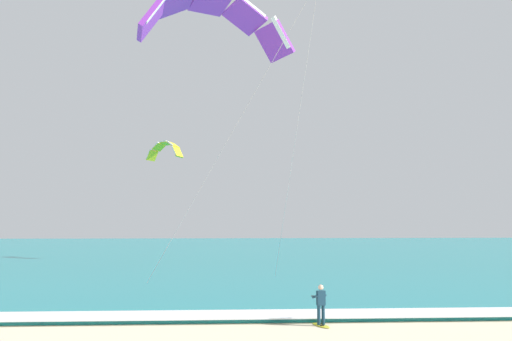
% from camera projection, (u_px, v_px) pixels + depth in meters
% --- Properties ---
extents(sea, '(200.00, 120.00, 0.20)m').
position_uv_depth(sea, '(251.00, 251.00, 86.38)').
color(sea, teal).
rests_on(sea, ground).
extents(surf_foam, '(200.00, 2.71, 0.04)m').
position_uv_depth(surf_foam, '(327.00, 314.00, 27.70)').
color(surf_foam, white).
rests_on(surf_foam, sea).
extents(surfboard, '(0.78, 1.47, 0.09)m').
position_uv_depth(surfboard, '(321.00, 325.00, 25.76)').
color(surfboard, yellow).
rests_on(surfboard, ground).
extents(kitesurfer, '(0.61, 0.60, 1.69)m').
position_uv_depth(kitesurfer, '(321.00, 303.00, 25.85)').
color(kitesurfer, '#143347').
rests_on(kitesurfer, ground).
extents(kite_primary, '(8.88, 10.60, 16.07)m').
position_uv_depth(kite_primary, '(214.00, 16.00, 35.10)').
color(kite_primary, purple).
extents(kite_distant, '(4.35, 4.91, 2.03)m').
position_uv_depth(kite_distant, '(165.00, 148.00, 67.61)').
color(kite_distant, yellow).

